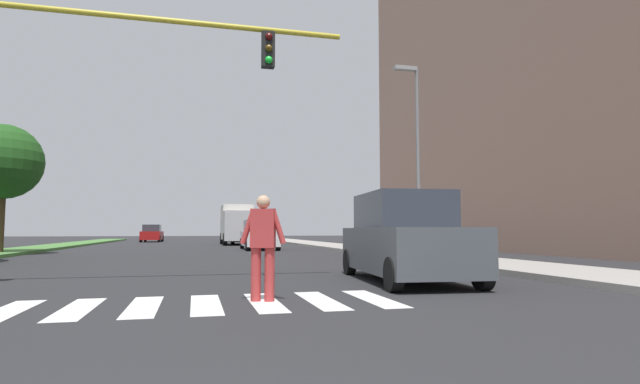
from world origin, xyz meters
The scene contains 13 objects.
ground_plane centered at (0.00, 30.00, 0.00)m, with size 140.00×140.00×0.00m, color #262628.
crosswalk centered at (0.00, 6.76, 0.00)m, with size 6.75×2.20×0.01m.
median_strip centered at (-8.50, 28.00, 0.07)m, with size 2.54×64.00×0.15m, color #477A38.
tree_far centered at (-8.24, 24.25, 4.21)m, with size 3.41×3.41×5.79m.
apartment_block_right centered at (20.82, 22.00, 10.65)m, with size 10.72×33.40×21.29m, color #937060.
sidewalk_right centered at (9.27, 28.00, 0.07)m, with size 3.00×64.00×0.15m, color #9E9991.
street_lamp_right centered at (8.67, 16.94, 4.59)m, with size 1.02×0.24×7.50m.
pedestrian_performer centered at (1.33, 6.87, 0.93)m, with size 0.74×0.34×1.69m.
suv_crossing centered at (4.83, 9.29, 0.93)m, with size 2.32×4.74×1.97m.
sedan_midblock centered at (3.92, 28.12, 0.80)m, with size 1.91×4.58×1.72m.
sedan_distant centered at (3.75, 39.50, 0.81)m, with size 2.28×4.72×1.75m.
sedan_far_horizon centered at (-3.69, 49.70, 0.77)m, with size 1.95×4.25×1.65m.
truck_box_delivery centered at (3.50, 38.52, 1.63)m, with size 2.40×6.20×3.10m.
Camera 1 is at (0.26, -1.18, 1.13)m, focal length 28.20 mm.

